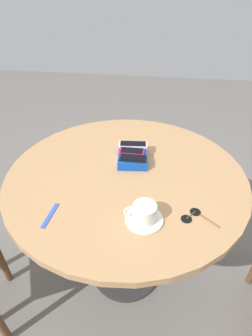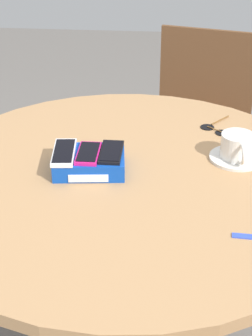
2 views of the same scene
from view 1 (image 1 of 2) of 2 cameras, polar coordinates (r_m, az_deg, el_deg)
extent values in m
plane|color=slate|center=(1.77, 0.00, -21.23)|extent=(8.00, 8.00, 0.00)
cylinder|color=#2D2D2D|center=(1.77, 0.00, -21.05)|extent=(0.42, 0.42, 0.02)
cylinder|color=#2D2D2D|center=(1.47, 0.00, -13.14)|extent=(0.07, 0.07, 0.73)
cylinder|color=tan|center=(1.21, 0.00, -1.34)|extent=(1.08, 1.08, 0.03)
cube|color=#0F42AD|center=(1.26, 1.44, 2.56)|extent=(0.19, 0.15, 0.04)
cube|color=white|center=(1.27, -1.68, 2.34)|extent=(0.10, 0.01, 0.02)
cube|color=silver|center=(1.30, 1.54, 5.13)|extent=(0.07, 0.14, 0.01)
cube|color=black|center=(1.29, 1.54, 5.35)|extent=(0.06, 0.13, 0.00)
cube|color=#D11975|center=(1.25, 1.29, 3.64)|extent=(0.06, 0.12, 0.01)
cube|color=black|center=(1.24, 1.29, 3.85)|extent=(0.05, 0.10, 0.00)
cube|color=black|center=(1.20, 1.53, 2.13)|extent=(0.06, 0.12, 0.01)
cube|color=black|center=(1.19, 1.53, 2.33)|extent=(0.05, 0.11, 0.00)
cylinder|color=silver|center=(0.98, 3.95, -11.09)|extent=(0.14, 0.14, 0.01)
cylinder|color=silver|center=(0.95, 4.05, -9.59)|extent=(0.09, 0.09, 0.07)
cylinder|color=olive|center=(0.93, 4.11, -8.45)|extent=(0.08, 0.08, 0.00)
torus|color=silver|center=(0.95, 1.17, -9.62)|extent=(0.02, 0.06, 0.06)
cube|color=blue|center=(1.03, -16.17, -9.85)|extent=(0.13, 0.02, 0.00)
cylinder|color=black|center=(1.00, 13.00, -10.77)|extent=(0.04, 0.04, 0.00)
cylinder|color=black|center=(1.04, 14.85, -9.22)|extent=(0.04, 0.04, 0.00)
cylinder|color=brown|center=(1.02, 13.97, -9.87)|extent=(0.04, 0.04, 0.00)
cylinder|color=brown|center=(1.01, 17.75, -10.87)|extent=(0.06, 0.07, 0.00)
cylinder|color=brown|center=(1.71, -25.74, -17.08)|extent=(0.04, 0.04, 0.44)
camera|label=2|loc=(1.60, -55.89, 22.24)|focal=60.00mm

